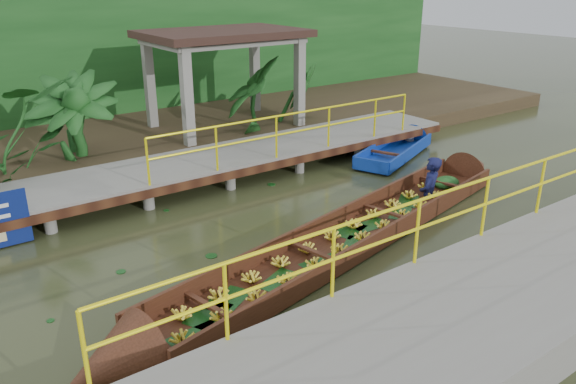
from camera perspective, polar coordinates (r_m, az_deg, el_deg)
ground at (r=10.49m, az=-3.06°, el=-5.08°), size 80.00×80.00×0.00m
land_strip at (r=16.83m, az=-17.21°, el=5.04°), size 30.00×8.00×0.45m
far_dock at (r=13.12m, az=-11.23°, el=2.29°), size 16.00×2.06×1.66m
near_dock at (r=8.34m, az=19.42°, el=-11.53°), size 18.00×2.40×1.73m
pavilion at (r=16.46m, az=-6.59°, el=14.72°), size 4.40×3.00×3.00m
foliage_backdrop at (r=18.82m, az=-20.43°, el=11.86°), size 30.00×0.80×4.00m
vendor_boat at (r=10.63m, az=7.50°, el=-3.50°), size 11.28×3.42×2.26m
moored_blue_boat at (r=16.26m, az=11.86°, el=4.75°), size 3.77×2.28×0.88m
tropical_plants at (r=14.00m, az=-21.44°, el=6.61°), size 14.61×1.61×2.02m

